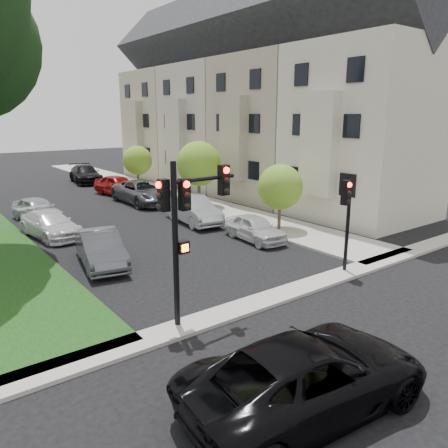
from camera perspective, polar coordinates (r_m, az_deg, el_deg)
ground at (r=13.96m, az=12.70°, el=-12.07°), size 140.00×140.00×0.00m
sidewalk_right at (r=36.45m, az=-9.52°, el=4.46°), size 3.50×44.00×0.12m
sidewalk_cross at (r=15.16m, az=6.92°, el=-9.37°), size 60.00×1.00×0.12m
house_a at (r=27.32m, az=18.01°, el=15.28°), size 7.70×7.55×15.97m
house_b at (r=32.28m, az=6.74°, el=15.58°), size 7.70×7.55×15.97m
house_c at (r=38.08m, az=-1.34°, el=15.44°), size 7.70×7.55×15.97m
house_d at (r=44.39m, az=-7.18°, el=15.16°), size 7.70×7.55×15.97m
small_tree_a at (r=23.09m, az=7.35°, el=4.80°), size 2.38×2.38×3.57m
small_tree_b at (r=28.96m, az=-3.33°, el=7.88°), size 2.93×2.93×4.40m
small_tree_c at (r=36.89m, az=-11.24°, el=8.15°), size 2.39×2.39×3.59m
traffic_signal_main at (r=12.28m, az=-5.00°, el=1.28°), size 2.38×0.61×4.87m
traffic_signal_secondary at (r=17.20m, az=15.74°, el=1.92°), size 0.48×0.39×3.72m
car_cross_near at (r=9.83m, az=10.87°, el=-18.77°), size 5.86×3.10×1.57m
car_parked_0 at (r=21.53m, az=4.07°, el=-0.52°), size 1.80×3.87×1.28m
car_parked_1 at (r=25.03m, az=-4.01°, el=1.86°), size 2.12×4.79×1.53m
car_parked_2 at (r=31.02m, az=-10.48°, el=4.12°), size 2.66×5.77×1.60m
car_parked_3 at (r=34.47m, az=-13.63°, el=4.92°), size 2.67×4.86×1.57m
car_parked_4 at (r=41.87m, az=-17.64°, el=6.24°), size 2.95×5.68×1.57m
car_parked_5 at (r=18.67m, az=-15.82°, el=-3.11°), size 2.34×4.57×1.44m
car_parked_6 at (r=23.82m, az=-21.75°, el=-0.05°), size 2.44×4.71×1.31m
car_parked_7 at (r=27.57m, az=-23.18°, el=1.75°), size 2.37×4.36×1.41m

